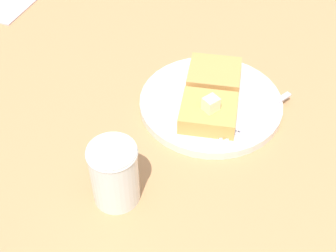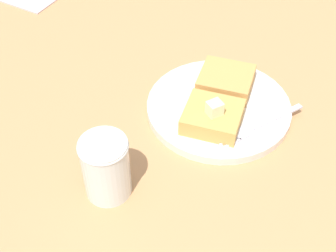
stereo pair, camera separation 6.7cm
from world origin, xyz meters
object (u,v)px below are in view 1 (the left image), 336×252
Objects in this scene: fork at (251,118)px; syrup_jar at (115,176)px; plate at (211,103)px; napkin at (5,1)px.

syrup_jar is (-11.68, 20.99, 2.75)cm from fork.
napkin is at bearing 46.44° from plate.
napkin is at bearing 23.34° from syrup_jar.
plate is 23.00cm from syrup_jar.
fork reaches higher than plate.
fork is 24.18cm from syrup_jar.
plate is at bearing -133.56° from napkin.
plate is 53.10cm from napkin.
syrup_jar is at bearing -156.66° from napkin.
napkin is at bearing 46.63° from fork.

